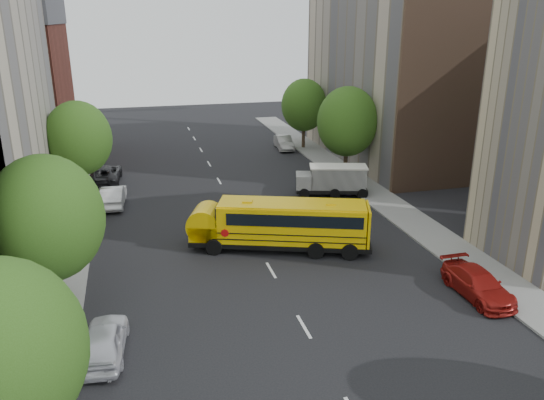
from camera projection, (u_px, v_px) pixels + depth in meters
name	position (u px, v px, depth m)	size (l,w,h in m)	color
ground	(263.00, 256.00, 31.81)	(120.00, 120.00, 0.00)	black
sidewalk_left	(68.00, 242.00, 33.59)	(3.00, 80.00, 0.12)	slate
sidewalk_right	(397.00, 210.00, 39.14)	(3.00, 80.00, 0.12)	slate
lane_markings	(232.00, 203.00, 40.96)	(0.15, 64.00, 0.01)	silver
building_left_redbrick	(11.00, 95.00, 50.96)	(10.00, 15.00, 13.00)	maroon
building_right_far	(392.00, 67.00, 51.52)	(10.00, 22.00, 18.00)	#B4A48C
building_right_sidewall	(457.00, 79.00, 41.46)	(10.10, 0.30, 18.00)	brown
street_tree_0	(0.00, 352.00, 14.85)	(4.80, 4.80, 7.41)	#38281C
street_tree_1	(47.00, 219.00, 23.89)	(5.12, 5.12, 7.90)	#38281C
street_tree_2	(79.00, 139.00, 40.39)	(4.99, 4.99, 7.71)	#38281C
street_tree_4	(347.00, 122.00, 45.62)	(5.25, 5.25, 8.10)	#38281C
street_tree_5	(304.00, 105.00, 56.72)	(4.86, 4.86, 7.51)	#38281C
school_bus	(279.00, 222.00, 32.27)	(11.18, 6.08, 3.11)	black
safari_truck	(332.00, 180.00, 42.43)	(5.95, 3.44, 2.41)	black
parked_car_0	(104.00, 340.00, 22.18)	(1.74, 4.32, 1.47)	silver
parked_car_1	(113.00, 196.00, 40.12)	(1.63, 4.67, 1.54)	silver
parked_car_2	(105.00, 174.00, 45.74)	(2.55, 5.53, 1.54)	black
parked_car_3	(478.00, 284.00, 27.00)	(1.92, 4.73, 1.37)	maroon
parked_car_4	(344.00, 182.00, 43.84)	(1.64, 4.08, 1.39)	#332E50
parked_car_5	(284.00, 143.00, 57.54)	(1.54, 4.43, 1.46)	#979692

